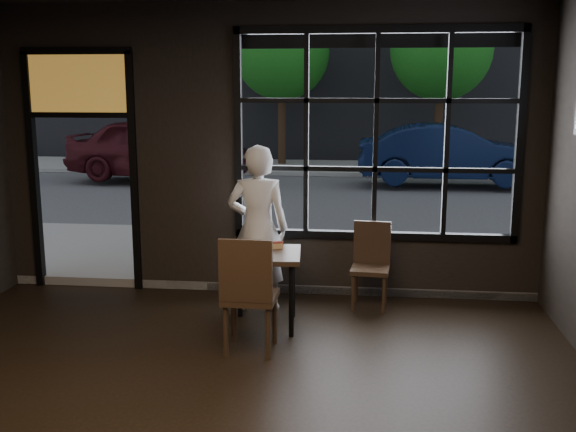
# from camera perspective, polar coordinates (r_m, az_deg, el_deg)

# --- Properties ---
(window_frame) EXTENTS (3.06, 0.12, 2.28)m
(window_frame) POSITION_cam_1_polar(r_m,az_deg,el_deg) (7.33, 7.45, 6.80)
(window_frame) COLOR black
(window_frame) RESTS_ON ground
(stained_transom) EXTENTS (1.20, 0.06, 0.70)m
(stained_transom) POSITION_cam_1_polar(r_m,az_deg,el_deg) (7.98, -17.33, 10.69)
(stained_transom) COLOR orange
(stained_transom) RESTS_ON ground
(street_asphalt) EXTENTS (60.00, 41.00, 0.04)m
(street_asphalt) POSITION_cam_1_polar(r_m,az_deg,el_deg) (27.93, 4.33, 6.17)
(street_asphalt) COLOR #545456
(street_asphalt) RESTS_ON ground
(cafe_table) EXTENTS (0.75, 0.75, 0.75)m
(cafe_table) POSITION_cam_1_polar(r_m,az_deg,el_deg) (6.59, -2.01, -6.22)
(cafe_table) COLOR #302115
(cafe_table) RESTS_ON floor
(chair_near) EXTENTS (0.47, 0.47, 1.06)m
(chair_near) POSITION_cam_1_polar(r_m,az_deg,el_deg) (5.97, -3.20, -6.53)
(chair_near) COLOR #302115
(chair_near) RESTS_ON floor
(chair_window) EXTENTS (0.43, 0.43, 0.91)m
(chair_window) POSITION_cam_1_polar(r_m,az_deg,el_deg) (7.15, 6.97, -4.28)
(chair_window) COLOR #302115
(chair_window) RESTS_ON floor
(man) EXTENTS (0.67, 0.47, 1.74)m
(man) POSITION_cam_1_polar(r_m,az_deg,el_deg) (6.98, -2.56, -1.06)
(man) COLOR silver
(man) RESTS_ON floor
(hotdog) EXTENTS (0.22, 0.15, 0.06)m
(hotdog) POSITION_cam_1_polar(r_m,az_deg,el_deg) (6.63, -1.27, -2.52)
(hotdog) COLOR tan
(hotdog) RESTS_ON cafe_table
(cup) EXTENTS (0.15, 0.15, 0.10)m
(cup) POSITION_cam_1_polar(r_m,az_deg,el_deg) (6.36, -3.55, -2.95)
(cup) COLOR silver
(cup) RESTS_ON cafe_table
(navy_car) EXTENTS (4.11, 1.44, 1.36)m
(navy_car) POSITION_cam_1_polar(r_m,az_deg,el_deg) (15.94, 13.43, 5.14)
(navy_car) COLOR black
(navy_car) RESTS_ON street_asphalt
(maroon_car) EXTENTS (4.52, 2.25, 1.48)m
(maroon_car) POSITION_cam_1_polar(r_m,az_deg,el_deg) (16.50, -10.93, 5.65)
(maroon_car) COLOR #401016
(maroon_car) RESTS_ON street_asphalt
(tree_left) EXTENTS (2.68, 2.68, 4.57)m
(tree_left) POSITION_cam_1_polar(r_m,az_deg,el_deg) (19.40, -0.53, 13.66)
(tree_left) COLOR #332114
(tree_left) RESTS_ON street_asphalt
(tree_right) EXTENTS (2.70, 2.70, 4.60)m
(tree_right) POSITION_cam_1_polar(r_m,az_deg,el_deg) (18.77, 12.86, 13.54)
(tree_right) COLOR #332114
(tree_right) RESTS_ON street_asphalt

